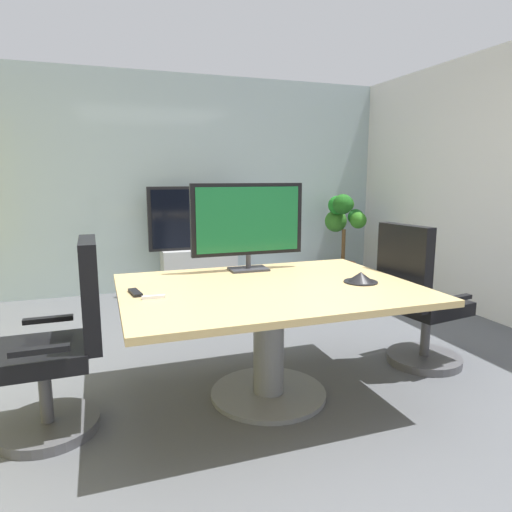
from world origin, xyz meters
TOP-DOWN VIEW (x-y plane):
  - ground_plane at (0.00, 0.00)m, footprint 7.16×7.16m
  - wall_back_glass_partition at (0.00, 3.08)m, footprint 5.52×0.10m
  - conference_table at (0.03, -0.06)m, footprint 1.84×1.36m
  - office_chair_left at (-1.21, -0.05)m, footprint 0.60×0.57m
  - office_chair_right at (1.27, 0.02)m, footprint 0.63×0.61m
  - tv_monitor at (0.06, 0.44)m, footprint 0.84×0.18m
  - wall_display_unit at (0.17, 2.72)m, footprint 1.20×0.36m
  - potted_plant at (2.04, 2.50)m, footprint 0.53×0.56m
  - conference_phone at (0.63, -0.17)m, footprint 0.22×0.22m
  - remote_control at (-0.79, 0.01)m, footprint 0.08×0.18m
  - whiteboard_marker at (-0.70, -0.14)m, footprint 0.13×0.03m

SIDE VIEW (x-z plane):
  - ground_plane at x=0.00m, z-range 0.00..0.00m
  - wall_display_unit at x=0.17m, z-range -0.21..1.10m
  - office_chair_left at x=-1.21m, z-range -0.09..1.00m
  - office_chair_right at x=1.27m, z-range -0.09..1.00m
  - conference_table at x=0.03m, z-range 0.20..0.94m
  - potted_plant at x=2.04m, z-range 0.12..1.33m
  - remote_control at x=-0.79m, z-range 0.75..0.76m
  - whiteboard_marker at x=-0.70m, z-range 0.75..0.77m
  - conference_phone at x=0.63m, z-range 0.74..0.81m
  - tv_monitor at x=0.06m, z-range 0.79..1.42m
  - wall_back_glass_partition at x=0.00m, z-range 0.00..2.66m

